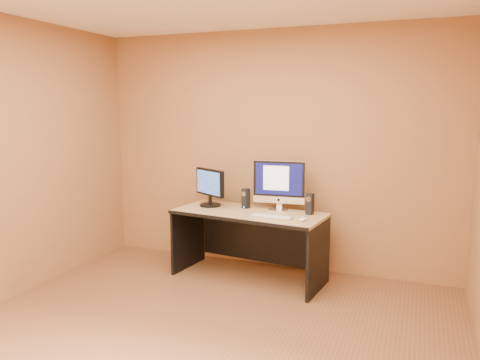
% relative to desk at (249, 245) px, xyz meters
% --- Properties ---
extents(floor, '(4.00, 4.00, 0.00)m').
position_rel_desk_xyz_m(floor, '(0.10, -1.49, -0.36)').
color(floor, brown).
rests_on(floor, ground).
extents(walls, '(4.00, 4.00, 2.60)m').
position_rel_desk_xyz_m(walls, '(0.10, -1.49, 0.94)').
color(walls, '#925C3B').
rests_on(walls, ground).
extents(desk, '(1.61, 0.85, 0.71)m').
position_rel_desk_xyz_m(desk, '(0.00, 0.00, 0.00)').
color(desk, tan).
rests_on(desk, ground).
extents(imac, '(0.56, 0.25, 0.53)m').
position_rel_desk_xyz_m(imac, '(0.26, 0.19, 0.62)').
color(imac, silver).
rests_on(imac, desk).
extents(second_monitor, '(0.52, 0.43, 0.40)m').
position_rel_desk_xyz_m(second_monitor, '(-0.49, 0.12, 0.56)').
color(second_monitor, black).
rests_on(second_monitor, desk).
extents(speaker_left, '(0.08, 0.09, 0.21)m').
position_rel_desk_xyz_m(speaker_left, '(-0.09, 0.16, 0.46)').
color(speaker_left, black).
rests_on(speaker_left, desk).
extents(speaker_right, '(0.08, 0.08, 0.21)m').
position_rel_desk_xyz_m(speaker_right, '(0.61, 0.12, 0.46)').
color(speaker_right, black).
rests_on(speaker_right, desk).
extents(keyboard, '(0.42, 0.14, 0.02)m').
position_rel_desk_xyz_m(keyboard, '(0.29, -0.15, 0.36)').
color(keyboard, silver).
rests_on(keyboard, desk).
extents(mouse, '(0.08, 0.11, 0.03)m').
position_rel_desk_xyz_m(mouse, '(0.61, -0.18, 0.37)').
color(mouse, white).
rests_on(mouse, desk).
extents(cable_a, '(0.01, 0.21, 0.01)m').
position_rel_desk_xyz_m(cable_a, '(0.29, 0.24, 0.36)').
color(cable_a, black).
rests_on(cable_a, desk).
extents(cable_b, '(0.08, 0.16, 0.01)m').
position_rel_desk_xyz_m(cable_b, '(0.19, 0.29, 0.36)').
color(cable_b, black).
rests_on(cable_b, desk).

